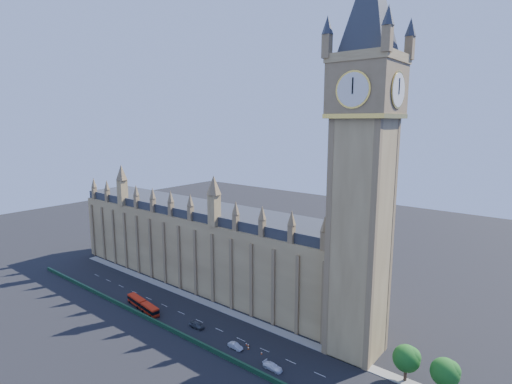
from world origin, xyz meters
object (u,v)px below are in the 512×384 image
Objects in this scene: car_grey at (197,325)px; car_silver at (235,346)px; car_white at (273,367)px; red_bus at (143,305)px.

car_silver is (15.51, -1.00, -0.11)m from car_grey.
car_silver is at bearing 86.58° from car_white.
red_bus is 21.47m from car_grey.
car_grey is 0.96× the size of car_white.
car_grey is 28.21m from car_white.
red_bus reaches higher than car_grey.
car_white reaches higher than car_silver.
car_grey is (21.30, 2.62, -0.62)m from red_bus.
car_grey reaches higher than car_white.
car_grey is at bearing 14.96° from red_bus.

